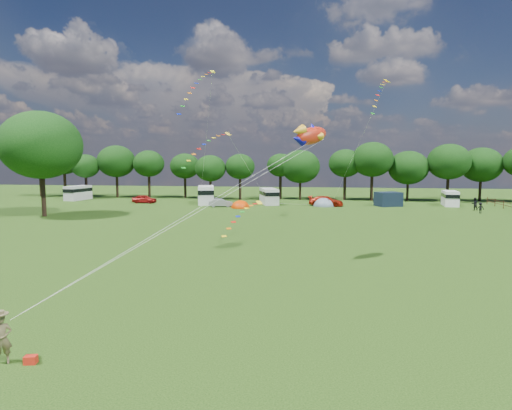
# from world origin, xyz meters

# --- Properties ---
(ground_plane) EXTENTS (180.00, 180.00, 0.00)m
(ground_plane) POSITION_xyz_m (0.00, 0.00, 0.00)
(ground_plane) COLOR black
(ground_plane) RESTS_ON ground
(tree_line) EXTENTS (102.98, 10.98, 10.27)m
(tree_line) POSITION_xyz_m (5.30, 54.99, 6.35)
(tree_line) COLOR black
(tree_line) RESTS_ON ground
(big_tree) EXTENTS (10.00, 10.00, 13.28)m
(big_tree) POSITION_xyz_m (-30.00, 28.00, 9.02)
(big_tree) COLOR black
(big_tree) RESTS_ON ground
(car_a) EXTENTS (4.13, 1.68, 1.37)m
(car_a) POSITION_xyz_m (-23.80, 45.62, 0.68)
(car_a) COLOR #9F1412
(car_a) RESTS_ON ground
(car_b) EXTENTS (3.70, 2.07, 1.23)m
(car_b) POSITION_xyz_m (-9.96, 41.68, 0.62)
(car_b) COLOR gray
(car_b) RESTS_ON ground
(car_c) EXTENTS (5.47, 3.12, 1.54)m
(car_c) POSITION_xyz_m (6.06, 45.04, 0.77)
(car_c) COLOR #A9210D
(car_c) RESTS_ON ground
(campervan_a) EXTENTS (2.91, 5.45, 2.55)m
(campervan_a) POSITION_xyz_m (-37.74, 49.33, 1.37)
(campervan_a) COLOR silver
(campervan_a) RESTS_ON ground
(campervan_b) EXTENTS (3.89, 6.36, 2.90)m
(campervan_b) POSITION_xyz_m (-13.29, 45.69, 1.56)
(campervan_b) COLOR white
(campervan_b) RESTS_ON ground
(campervan_c) EXTENTS (3.73, 5.63, 2.55)m
(campervan_c) POSITION_xyz_m (-3.03, 46.59, 1.37)
(campervan_c) COLOR silver
(campervan_c) RESTS_ON ground
(campervan_d) EXTENTS (2.66, 5.00, 2.34)m
(campervan_d) POSITION_xyz_m (25.35, 47.97, 1.25)
(campervan_d) COLOR white
(campervan_d) RESTS_ON ground
(tent_orange) EXTENTS (2.84, 3.11, 2.22)m
(tent_orange) POSITION_xyz_m (-6.77, 40.80, 0.02)
(tent_orange) COLOR #D03500
(tent_orange) RESTS_ON ground
(tent_greyblue) EXTENTS (3.78, 4.14, 2.81)m
(tent_greyblue) POSITION_xyz_m (5.81, 45.09, 0.02)
(tent_greyblue) COLOR slate
(tent_greyblue) RESTS_ON ground
(awning_navy) EXTENTS (4.28, 3.89, 2.19)m
(awning_navy) POSITION_xyz_m (15.65, 46.17, 1.09)
(awning_navy) COLOR #131E30
(awning_navy) RESTS_ON ground
(kite_flyer) EXTENTS (0.78, 0.70, 1.79)m
(kite_flyer) POSITION_xyz_m (-6.86, -8.86, 0.90)
(kite_flyer) COLOR brown
(kite_flyer) RESTS_ON ground
(kite_bag) EXTENTS (0.47, 0.36, 0.30)m
(kite_bag) POSITION_xyz_m (-5.86, -8.77, 0.15)
(kite_bag) COLOR red
(kite_bag) RESTS_ON ground
(fish_kite) EXTENTS (3.00, 3.11, 1.83)m
(fish_kite) POSITION_xyz_m (3.70, 8.20, 8.90)
(fish_kite) COLOR red
(fish_kite) RESTS_ON ground
(streamer_kite_a) EXTENTS (3.30, 5.52, 5.74)m
(streamer_kite_a) POSITION_xyz_m (-9.28, 27.34, 15.91)
(streamer_kite_a) COLOR #F9FF1B
(streamer_kite_a) RESTS_ON ground
(streamer_kite_b) EXTENTS (4.19, 4.64, 3.77)m
(streamer_kite_b) POSITION_xyz_m (-6.53, 21.14, 8.86)
(streamer_kite_b) COLOR yellow
(streamer_kite_b) RESTS_ON ground
(streamer_kite_c) EXTENTS (3.08, 4.88, 2.77)m
(streamer_kite_c) POSITION_xyz_m (-2.07, 16.22, 2.42)
(streamer_kite_c) COLOR yellow
(streamer_kite_c) RESTS_ON ground
(walker_a) EXTENTS (0.98, 0.70, 1.84)m
(walker_a) POSITION_xyz_m (26.91, 42.07, 0.92)
(walker_a) COLOR black
(walker_a) RESTS_ON ground
(walker_b) EXTENTS (1.00, 0.53, 1.49)m
(walker_b) POSITION_xyz_m (26.43, 38.55, 0.75)
(walker_b) COLOR black
(walker_b) RESTS_ON ground
(streamer_kite_d) EXTENTS (2.72, 5.19, 4.32)m
(streamer_kite_d) POSITION_xyz_m (11.21, 26.52, 14.69)
(streamer_kite_d) COLOR #E2C200
(streamer_kite_d) RESTS_ON ground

